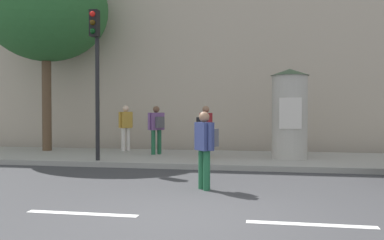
{
  "coord_description": "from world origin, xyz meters",
  "views": [
    {
      "loc": [
        1.12,
        -6.01,
        1.61
      ],
      "look_at": [
        -0.35,
        2.0,
        1.41
      ],
      "focal_mm": 39.05,
      "sensor_mm": 36.0,
      "label": 1
    }
  ],
  "objects_px": {
    "traffic_light": "(96,60)",
    "street_tree": "(46,9)",
    "pedestrian_in_red_top": "(126,125)",
    "pedestrian_tallest": "(157,125)",
    "pedestrian_in_dark_shirt": "(205,144)",
    "pedestrian_with_backpack": "(205,127)",
    "poster_column": "(290,113)"
  },
  "relations": [
    {
      "from": "street_tree",
      "to": "pedestrian_in_dark_shirt",
      "type": "xyz_separation_m",
      "value": [
        6.61,
        -5.52,
        -4.29
      ]
    },
    {
      "from": "traffic_light",
      "to": "poster_column",
      "type": "bearing_deg",
      "value": 15.95
    },
    {
      "from": "pedestrian_with_backpack",
      "to": "street_tree",
      "type": "bearing_deg",
      "value": 168.79
    },
    {
      "from": "pedestrian_in_red_top",
      "to": "poster_column",
      "type": "bearing_deg",
      "value": -14.28
    },
    {
      "from": "traffic_light",
      "to": "pedestrian_tallest",
      "type": "height_order",
      "value": "traffic_light"
    },
    {
      "from": "pedestrian_in_red_top",
      "to": "pedestrian_with_backpack",
      "type": "height_order",
      "value": "pedestrian_in_red_top"
    },
    {
      "from": "traffic_light",
      "to": "pedestrian_tallest",
      "type": "distance_m",
      "value": 3.06
    },
    {
      "from": "street_tree",
      "to": "pedestrian_in_red_top",
      "type": "bearing_deg",
      "value": 8.61
    },
    {
      "from": "pedestrian_in_dark_shirt",
      "to": "pedestrian_with_backpack",
      "type": "distance_m",
      "value": 4.39
    },
    {
      "from": "traffic_light",
      "to": "pedestrian_in_dark_shirt",
      "type": "xyz_separation_m",
      "value": [
        3.61,
        -2.94,
        -2.11
      ]
    },
    {
      "from": "pedestrian_in_dark_shirt",
      "to": "pedestrian_in_red_top",
      "type": "bearing_deg",
      "value": 122.47
    },
    {
      "from": "pedestrian_with_backpack",
      "to": "traffic_light",
      "type": "bearing_deg",
      "value": -154.65
    },
    {
      "from": "pedestrian_tallest",
      "to": "pedestrian_in_red_top",
      "type": "relative_size",
      "value": 0.98
    },
    {
      "from": "street_tree",
      "to": "pedestrian_with_backpack",
      "type": "relative_size",
      "value": 4.37
    },
    {
      "from": "poster_column",
      "to": "street_tree",
      "type": "relative_size",
      "value": 0.39
    },
    {
      "from": "pedestrian_tallest",
      "to": "pedestrian_in_red_top",
      "type": "height_order",
      "value": "pedestrian_in_red_top"
    },
    {
      "from": "pedestrian_in_dark_shirt",
      "to": "poster_column",
      "type": "bearing_deg",
      "value": 67.4
    },
    {
      "from": "pedestrian_in_red_top",
      "to": "pedestrian_with_backpack",
      "type": "xyz_separation_m",
      "value": [
        3.13,
        -1.61,
        0.01
      ]
    },
    {
      "from": "traffic_light",
      "to": "street_tree",
      "type": "relative_size",
      "value": 0.62
    },
    {
      "from": "pedestrian_in_dark_shirt",
      "to": "pedestrian_with_backpack",
      "type": "bearing_deg",
      "value": 98.62
    },
    {
      "from": "traffic_light",
      "to": "pedestrian_in_red_top",
      "type": "xyz_separation_m",
      "value": [
        -0.17,
        3.01,
        -1.95
      ]
    },
    {
      "from": "street_tree",
      "to": "poster_column",
      "type": "bearing_deg",
      "value": -6.8
    },
    {
      "from": "pedestrian_in_dark_shirt",
      "to": "pedestrian_with_backpack",
      "type": "relative_size",
      "value": 0.99
    },
    {
      "from": "pedestrian_in_red_top",
      "to": "pedestrian_with_backpack",
      "type": "relative_size",
      "value": 1.02
    },
    {
      "from": "street_tree",
      "to": "pedestrian_tallest",
      "type": "height_order",
      "value": "street_tree"
    },
    {
      "from": "traffic_light",
      "to": "pedestrian_tallest",
      "type": "relative_size",
      "value": 2.7
    },
    {
      "from": "poster_column",
      "to": "pedestrian_with_backpack",
      "type": "xyz_separation_m",
      "value": [
        -2.53,
        -0.17,
        -0.42
      ]
    },
    {
      "from": "street_tree",
      "to": "pedestrian_tallest",
      "type": "bearing_deg",
      "value": -7.61
    },
    {
      "from": "street_tree",
      "to": "pedestrian_in_red_top",
      "type": "xyz_separation_m",
      "value": [
        2.83,
        0.43,
        -4.14
      ]
    },
    {
      "from": "street_tree",
      "to": "pedestrian_tallest",
      "type": "relative_size",
      "value": 4.37
    },
    {
      "from": "street_tree",
      "to": "pedestrian_tallest",
      "type": "distance_m",
      "value": 5.94
    },
    {
      "from": "poster_column",
      "to": "pedestrian_in_red_top",
      "type": "distance_m",
      "value": 5.86
    }
  ]
}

